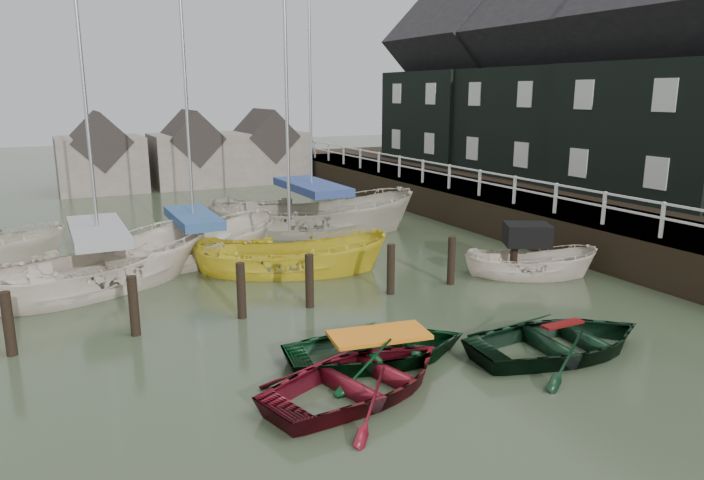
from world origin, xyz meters
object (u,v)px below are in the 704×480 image
sailboat_a (103,285)px  sailboat_b (196,259)px  rowboat_green (379,360)px  rowboat_dkgreen (560,353)px  sailboat_d (312,231)px  sailboat_c (291,271)px  rowboat_red (362,393)px  motorboat (529,273)px

sailboat_a → sailboat_b: (3.01, 1.60, 0.00)m
rowboat_green → rowboat_dkgreen: (3.61, -1.43, 0.00)m
sailboat_b → sailboat_d: 5.61m
sailboat_a → sailboat_b: bearing=-85.4°
sailboat_a → sailboat_b: sailboat_a is taller
sailboat_c → sailboat_d: size_ratio=0.88×
rowboat_dkgreen → sailboat_d: size_ratio=0.35×
rowboat_red → sailboat_d: sailboat_d is taller
rowboat_red → rowboat_green: 1.51m
sailboat_d → sailboat_a: bearing=136.5°
rowboat_green → sailboat_d: 12.31m
sailboat_a → sailboat_b: 3.41m
sailboat_d → rowboat_dkgreen: bearing=-158.7°
rowboat_red → rowboat_green: (0.98, 1.14, 0.00)m
sailboat_b → sailboat_c: bearing=-155.8°
rowboat_red → sailboat_a: bearing=7.0°
sailboat_c → sailboat_d: bearing=-6.6°
motorboat → sailboat_a: bearing=96.9°
rowboat_dkgreen → sailboat_c: size_ratio=0.39×
rowboat_red → sailboat_a: size_ratio=0.33×
rowboat_green → sailboat_d: size_ratio=0.32×
sailboat_c → rowboat_red: bearing=-168.7°
rowboat_green → sailboat_d: bearing=-8.0°
rowboat_green → motorboat: (6.95, 3.25, 0.11)m
sailboat_a → sailboat_c: (5.35, -0.95, -0.05)m
sailboat_a → sailboat_d: 9.01m
rowboat_dkgreen → motorboat: motorboat is taller
sailboat_b → sailboat_c: (2.34, -2.56, -0.05)m
rowboat_red → motorboat: (7.93, 4.40, 0.11)m
rowboat_red → sailboat_d: 13.70m
rowboat_red → rowboat_dkgreen: size_ratio=0.96×
rowboat_red → rowboat_green: size_ratio=1.03×
rowboat_green → sailboat_a: bearing=38.8°
sailboat_d → rowboat_green: bearing=-175.7°
sailboat_a → sailboat_c: sailboat_a is taller
rowboat_red → motorboat: motorboat is taller
rowboat_green → motorboat: motorboat is taller
sailboat_a → sailboat_b: size_ratio=1.12×
rowboat_red → sailboat_c: size_ratio=0.38×
sailboat_b → sailboat_d: bearing=-84.3°
rowboat_dkgreen → sailboat_a: (-8.22, 9.35, 0.06)m
rowboat_green → rowboat_dkgreen: 3.89m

